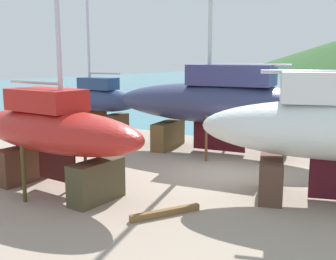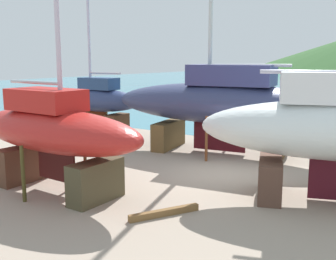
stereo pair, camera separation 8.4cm
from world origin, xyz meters
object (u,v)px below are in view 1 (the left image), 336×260
at_px(barrel_blue_faded, 56,126).
at_px(sailboat_far_slipway, 95,101).
at_px(sailboat_large_starboard, 55,132).
at_px(sailboat_mid_port, 221,102).

bearing_deg(barrel_blue_faded, sailboat_far_slipway, -0.11).
height_order(sailboat_large_starboard, barrel_blue_faded, sailboat_large_starboard).
relative_size(sailboat_mid_port, barrel_blue_faded, 19.98).
distance_m(sailboat_large_starboard, sailboat_mid_port, 8.24).
height_order(sailboat_large_starboard, sailboat_mid_port, sailboat_mid_port).
xyz_separation_m(sailboat_far_slipway, barrel_blue_faded, (-3.41, 0.01, -1.72)).
xyz_separation_m(sailboat_large_starboard, sailboat_mid_port, (1.90, 8.01, 0.37)).
bearing_deg(sailboat_mid_port, barrel_blue_faded, -8.00).
bearing_deg(sailboat_far_slipway, sailboat_large_starboard, 122.94).
distance_m(sailboat_far_slipway, barrel_blue_faded, 3.82).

